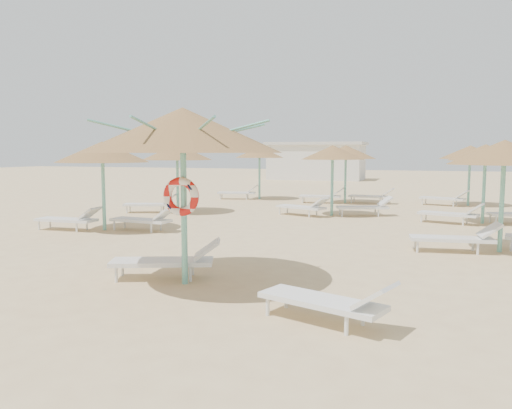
% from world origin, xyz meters
% --- Properties ---
extents(ground, '(120.00, 120.00, 0.00)m').
position_xyz_m(ground, '(0.00, 0.00, 0.00)').
color(ground, '#D4B881').
rests_on(ground, ground).
extents(main_palapa, '(3.54, 3.54, 3.17)m').
position_xyz_m(main_palapa, '(-0.42, -0.12, 2.76)').
color(main_palapa, '#6AB8A5').
rests_on(main_palapa, ground).
extents(lounger_main_a, '(2.13, 1.33, 0.74)m').
position_xyz_m(lounger_main_a, '(-0.88, 0.12, 0.36)').
color(lounger_main_a, white).
rests_on(lounger_main_a, ground).
extents(lounger_main_b, '(2.03, 1.16, 0.71)m').
position_xyz_m(lounger_main_b, '(2.48, -1.36, 0.34)').
color(lounger_main_b, white).
rests_on(lounger_main_b, ground).
extents(palapa_field, '(20.55, 14.18, 2.71)m').
position_xyz_m(palapa_field, '(1.47, 10.34, 2.28)').
color(palapa_field, '#6AB8A5').
rests_on(palapa_field, ground).
extents(service_hut, '(8.40, 4.40, 3.25)m').
position_xyz_m(service_hut, '(-6.00, 35.00, 1.64)').
color(service_hut, silver).
rests_on(service_hut, ground).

